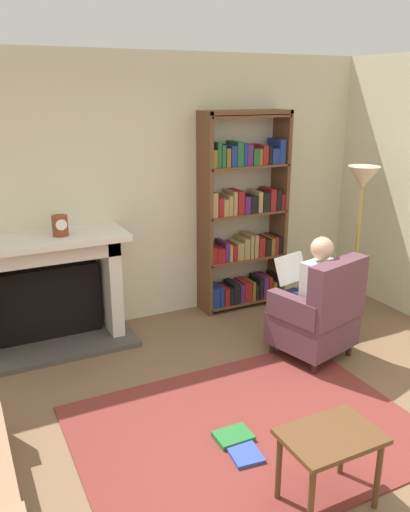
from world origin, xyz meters
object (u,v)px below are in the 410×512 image
object	(u,v)px
mantel_clock	(60,226)
floor_lamp	(362,191)
seated_reader	(310,290)
bookshelf	(244,216)
armchair_reading	(319,315)
side_table	(330,446)
fireplace	(49,288)

from	to	relation	value
mantel_clock	floor_lamp	bearing A→B (deg)	-12.76
mantel_clock	seated_reader	distance (m)	2.31
bookshelf	floor_lamp	distance (m)	1.25
mantel_clock	armchair_reading	xyz separation A→B (m)	(1.97, -1.24, -0.76)
armchair_reading	floor_lamp	xyz separation A→B (m)	(0.92, 0.58, 0.94)
seated_reader	side_table	bearing A→B (deg)	42.14
bookshelf	seated_reader	world-z (taller)	bookshelf
side_table	bookshelf	bearing A→B (deg)	69.28
mantel_clock	side_table	size ratio (longest dim) A/B	0.33
mantel_clock	seated_reader	size ratio (longest dim) A/B	0.16
bookshelf	floor_lamp	world-z (taller)	bookshelf
fireplace	bookshelf	distance (m)	2.16
mantel_clock	armchair_reading	bearing A→B (deg)	-32.15
seated_reader	floor_lamp	world-z (taller)	floor_lamp
fireplace	bookshelf	bearing A→B (deg)	0.92
mantel_clock	floor_lamp	size ratio (longest dim) A/B	0.12
mantel_clock	armchair_reading	world-z (taller)	mantel_clock
seated_reader	side_table	world-z (taller)	seated_reader
bookshelf	side_table	xyz separation A→B (m)	(-1.07, -2.83, -0.63)
mantel_clock	seated_reader	bearing A→B (deg)	-30.09
bookshelf	armchair_reading	distance (m)	1.50
side_table	mantel_clock	bearing A→B (deg)	108.72
armchair_reading	side_table	size ratio (longest dim) A/B	1.73
fireplace	side_table	bearing A→B (deg)	-69.49
armchair_reading	fireplace	bearing A→B (deg)	-47.13
mantel_clock	bookshelf	bearing A→B (deg)	3.91
fireplace	mantel_clock	world-z (taller)	mantel_clock
seated_reader	floor_lamp	size ratio (longest dim) A/B	0.71
mantel_clock	armchair_reading	size ratio (longest dim) A/B	0.19
fireplace	bookshelf	size ratio (longest dim) A/B	0.69
seated_reader	fireplace	bearing A→B (deg)	-45.23
fireplace	seated_reader	size ratio (longest dim) A/B	1.30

